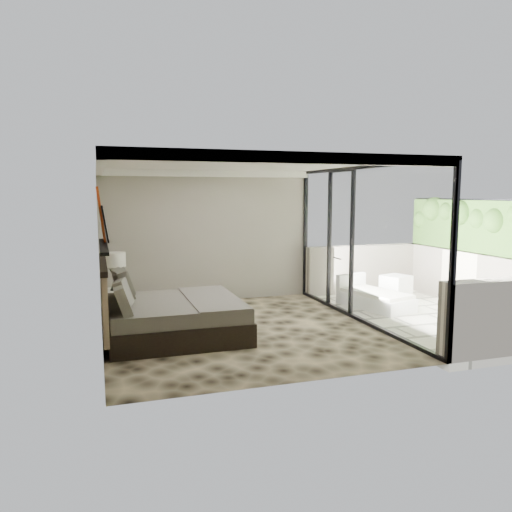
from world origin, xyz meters
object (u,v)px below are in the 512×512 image
object	(u,v)px
table_lamp	(115,266)
nightstand	(118,303)
lounger	(374,298)
ottoman	(396,287)
bed	(168,315)

from	to	relation	value
table_lamp	nightstand	bearing A→B (deg)	50.24
nightstand	lounger	bearing A→B (deg)	15.14
table_lamp	lounger	bearing A→B (deg)	-8.26
nightstand	lounger	size ratio (longest dim) A/B	0.33
table_lamp	ottoman	world-z (taller)	table_lamp
bed	ottoman	world-z (taller)	bed
bed	lounger	size ratio (longest dim) A/B	1.31
nightstand	table_lamp	world-z (taller)	table_lamp
nightstand	lounger	distance (m)	5.08
nightstand	ottoman	size ratio (longest dim) A/B	1.04
nightstand	table_lamp	distance (m)	0.70
table_lamp	ottoman	xyz separation A→B (m)	(5.93, -0.17, -0.71)
bed	table_lamp	world-z (taller)	table_lamp
table_lamp	ottoman	size ratio (longest dim) A/B	1.35
bed	ottoman	size ratio (longest dim) A/B	4.20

